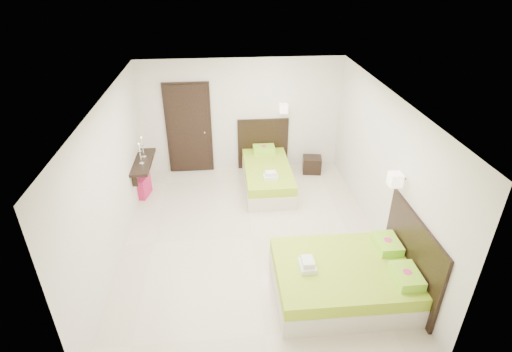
{
  "coord_description": "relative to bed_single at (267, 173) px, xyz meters",
  "views": [
    {
      "loc": [
        -0.45,
        -5.77,
        4.47
      ],
      "look_at": [
        0.1,
        0.3,
        1.1
      ],
      "focal_mm": 28.0,
      "sensor_mm": 36.0,
      "label": 1
    }
  ],
  "objects": [
    {
      "name": "nightstand",
      "position": [
        1.12,
        0.53,
        -0.11
      ],
      "size": [
        0.48,
        0.44,
        0.37
      ],
      "primitive_type": "cube",
      "rotation": [
        0.0,
        0.0,
        -0.16
      ],
      "color": "black",
      "rests_on": "ground"
    },
    {
      "name": "console_shelf",
      "position": [
        -2.57,
        -0.25,
        0.52
      ],
      "size": [
        0.35,
        1.2,
        0.78
      ],
      "color": "black",
      "rests_on": "ground"
    },
    {
      "name": "door",
      "position": [
        -1.68,
        0.85,
        0.76
      ],
      "size": [
        1.02,
        0.15,
        2.14
      ],
      "color": "black",
      "rests_on": "ground"
    },
    {
      "name": "floor",
      "position": [
        -0.48,
        -1.85,
        -0.29
      ],
      "size": [
        5.5,
        5.5,
        0.0
      ],
      "primitive_type": "plane",
      "color": "beige",
      "rests_on": "ground"
    },
    {
      "name": "ottoman",
      "position": [
        -2.76,
        -0.17,
        -0.08
      ],
      "size": [
        0.52,
        0.52,
        0.44
      ],
      "primitive_type": "cube",
      "rotation": [
        0.0,
        0.0,
        -0.21
      ],
      "color": "#AC1649",
      "rests_on": "ground"
    },
    {
      "name": "bed_single",
      "position": [
        0.0,
        0.0,
        0.0
      ],
      "size": [
        1.18,
        1.96,
        1.62
      ],
      "color": "beige",
      "rests_on": "ground"
    },
    {
      "name": "bed_double",
      "position": [
        0.84,
        -3.32,
        0.01
      ],
      "size": [
        2.02,
        1.72,
        1.67
      ],
      "color": "beige",
      "rests_on": "ground"
    }
  ]
}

